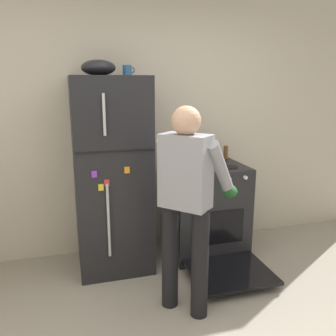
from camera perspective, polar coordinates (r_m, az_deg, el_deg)
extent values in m
cube|color=beige|center=(3.74, -4.24, 7.30)|extent=(6.00, 0.10, 2.70)
cube|color=black|center=(3.39, -8.99, -1.12)|extent=(0.68, 0.68, 1.81)
cube|color=black|center=(2.99, -8.36, 2.64)|extent=(0.67, 0.01, 0.01)
cylinder|color=#B7B7BC|center=(3.13, -9.48, -8.32)|extent=(0.02, 0.02, 0.66)
cylinder|color=#B7B7BC|center=(2.92, -10.18, 8.40)|extent=(0.02, 0.02, 0.34)
cube|color=orange|center=(3.04, -6.58, -0.33)|extent=(0.04, 0.01, 0.06)
cube|color=yellow|center=(3.05, -10.68, -3.07)|extent=(0.04, 0.01, 0.06)
cube|color=purple|center=(3.01, -11.72, -0.97)|extent=(0.04, 0.01, 0.06)
cube|color=red|center=(3.04, -9.76, -2.36)|extent=(0.04, 0.01, 0.06)
cube|color=black|center=(3.75, 6.03, -6.56)|extent=(0.76, 0.64, 0.94)
cube|color=black|center=(3.50, 8.00, -9.44)|extent=(0.53, 0.01, 0.34)
cylinder|color=black|center=(3.42, 4.29, -0.24)|extent=(0.17, 0.17, 0.01)
cylinder|color=black|center=(3.56, 9.80, 0.15)|extent=(0.17, 0.17, 0.01)
cylinder|color=black|center=(3.69, 2.74, 0.79)|extent=(0.17, 0.17, 0.01)
cylinder|color=black|center=(3.82, 7.94, 1.11)|extent=(0.17, 0.17, 0.01)
cylinder|color=silver|center=(3.24, 4.15, -2.19)|extent=(0.04, 0.03, 0.04)
cylinder|color=silver|center=(3.30, 6.92, -1.96)|extent=(0.04, 0.03, 0.04)
cylinder|color=silver|center=(3.37, 9.74, -1.72)|extent=(0.04, 0.03, 0.04)
cylinder|color=silver|center=(3.45, 12.29, -1.49)|extent=(0.04, 0.03, 0.04)
cube|color=black|center=(3.40, 9.92, -16.10)|extent=(0.72, 0.60, 0.04)
cylinder|color=black|center=(2.88, 0.31, -13.87)|extent=(0.13, 0.13, 0.86)
cylinder|color=black|center=(2.77, 5.12, -15.08)|extent=(0.13, 0.13, 0.86)
cube|color=gray|center=(2.57, 2.83, -0.55)|extent=(0.39, 0.40, 0.54)
sphere|color=tan|center=(2.50, 2.93, 7.56)|extent=(0.21, 0.21, 0.21)
sphere|color=#373737|center=(2.51, 2.92, 6.72)|extent=(0.15, 0.15, 0.15)
cylinder|color=gray|center=(2.81, 0.95, 0.83)|extent=(0.37, 0.36, 0.49)
cylinder|color=gray|center=(2.64, 8.50, -0.15)|extent=(0.37, 0.36, 0.49)
ellipsoid|color=#1E5123|center=(3.02, 2.63, -2.49)|extent=(0.12, 0.18, 0.10)
ellipsoid|color=#1E5123|center=(2.86, 9.73, -3.59)|extent=(0.12, 0.18, 0.10)
cylinder|color=orange|center=(3.51, 4.12, 1.00)|extent=(0.26, 0.26, 0.10)
cube|color=black|center=(3.45, 1.73, 1.43)|extent=(0.05, 0.03, 0.02)
cube|color=black|center=(3.55, 6.46, 1.71)|extent=(0.05, 0.03, 0.02)
cylinder|color=#2D6093|center=(3.36, -6.57, 15.24)|extent=(0.08, 0.08, 0.10)
torus|color=#2D6093|center=(3.37, -5.80, 15.34)|extent=(0.06, 0.01, 0.06)
cylinder|color=brown|center=(3.90, 9.22, 2.47)|extent=(0.05, 0.05, 0.15)
ellipsoid|color=black|center=(3.28, -11.08, 15.48)|extent=(0.30, 0.30, 0.14)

